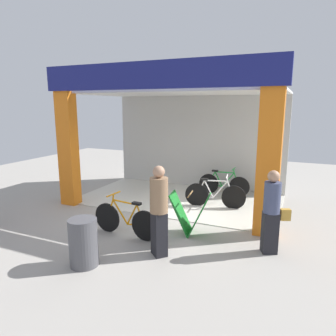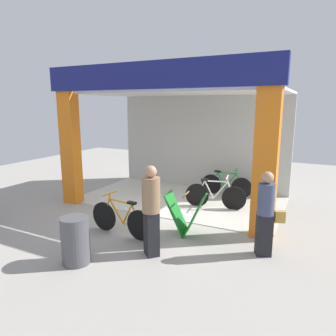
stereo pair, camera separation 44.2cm
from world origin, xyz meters
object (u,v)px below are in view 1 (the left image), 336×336
pedestrian_2 (159,210)px  trash_bin (83,242)px  bicycle_inside_0 (215,195)px  sandwich_board_sign (190,214)px  pedestrian_0 (272,211)px  bicycle_inside_1 (224,184)px  bicycle_parked_0 (126,220)px

pedestrian_2 → trash_bin: (-1.08, -0.91, -0.49)m
bicycle_inside_0 → sandwich_board_sign: size_ratio=1.78×
sandwich_board_sign → pedestrian_0: bearing=-6.8°
bicycle_inside_0 → bicycle_inside_1: bearing=93.1°
bicycle_parked_0 → bicycle_inside_1: bearing=73.3°
sandwich_board_sign → pedestrian_0: 1.81m
bicycle_inside_0 → sandwich_board_sign: (-0.02, -2.04, 0.10)m
bicycle_inside_0 → bicycle_inside_1: (-0.07, 1.34, -0.01)m
pedestrian_0 → trash_bin: bearing=-148.2°
bicycle_inside_1 → bicycle_parked_0: 4.24m
bicycle_inside_1 → bicycle_parked_0: size_ratio=0.97×
bicycle_inside_0 → pedestrian_2: (-0.23, -3.22, 0.55)m
bicycle_inside_1 → pedestrian_0: size_ratio=0.99×
sandwich_board_sign → bicycle_inside_1: bearing=90.9°
sandwich_board_sign → pedestrian_2: 1.29m
sandwich_board_sign → bicycle_inside_0: bearing=89.4°
bicycle_inside_0 → bicycle_parked_0: size_ratio=0.99×
pedestrian_0 → trash_bin: size_ratio=1.88×
bicycle_inside_1 → pedestrian_2: 4.60m
bicycle_inside_1 → trash_bin: bearing=-102.8°
bicycle_parked_0 → pedestrian_2: size_ratio=0.96×
pedestrian_2 → trash_bin: 1.50m
pedestrian_0 → trash_bin: (-3.05, -1.89, -0.41)m
pedestrian_0 → pedestrian_2: bearing=-153.6°
bicycle_inside_1 → sandwich_board_sign: size_ratio=1.73×
pedestrian_0 → pedestrian_2: 2.20m
trash_bin → pedestrian_2: bearing=40.2°
bicycle_inside_0 → sandwich_board_sign: bearing=-90.6°
sandwich_board_sign → pedestrian_0: pedestrian_0 is taller
bicycle_inside_0 → pedestrian_0: (1.74, -2.25, 0.48)m
sandwich_board_sign → pedestrian_2: (-0.21, -1.19, 0.45)m
bicycle_inside_1 → trash_bin: 5.61m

